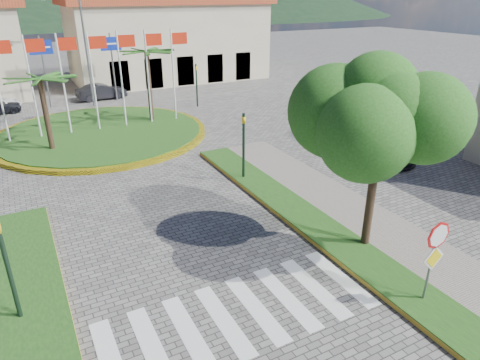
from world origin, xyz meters
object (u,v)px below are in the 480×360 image
deciduous_tree (384,99)px  stop_sign (435,250)px  car_side_right (377,148)px  car_dark_b (102,92)px  roundabout_island (102,133)px

deciduous_tree → stop_sign: bearing=-101.2°
deciduous_tree → car_side_right: bearing=43.6°
deciduous_tree → car_dark_b: bearing=97.4°
roundabout_island → car_dark_b: size_ratio=3.29×
car_side_right → roundabout_island: bearing=132.5°
deciduous_tree → car_side_right: 10.06m
car_dark_b → car_side_right: car_dark_b is taller
car_side_right → stop_sign: bearing=-133.1°
roundabout_island → car_dark_b: 9.98m
roundabout_island → stop_sign: roundabout_island is taller
deciduous_tree → car_side_right: deciduous_tree is taller
roundabout_island → deciduous_tree: size_ratio=1.87×
stop_sign → car_dark_b: 29.97m
roundabout_island → deciduous_tree: (5.50, -17.00, 5.00)m
car_dark_b → car_side_right: 22.89m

